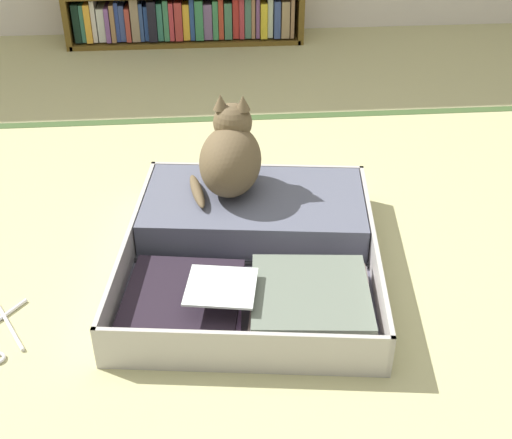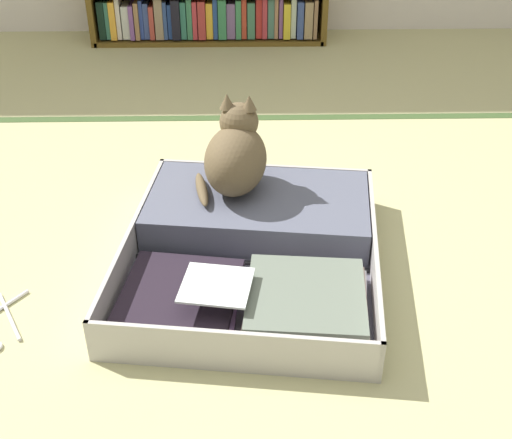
% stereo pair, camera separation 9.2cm
% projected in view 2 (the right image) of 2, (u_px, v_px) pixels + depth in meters
% --- Properties ---
extents(ground_plane, '(10.00, 10.00, 0.00)m').
position_uv_depth(ground_plane, '(228.00, 311.00, 1.75)').
color(ground_plane, tan).
extents(tatami_border, '(4.80, 0.05, 0.00)m').
position_uv_depth(tatami_border, '(232.00, 118.00, 2.77)').
color(tatami_border, '#395228').
rests_on(tatami_border, ground_plane).
extents(open_suitcase, '(0.79, 0.89, 0.12)m').
position_uv_depth(open_suitcase, '(256.00, 241.00, 1.93)').
color(open_suitcase, '#B6B1AB').
rests_on(open_suitcase, ground_plane).
extents(black_cat, '(0.25, 0.29, 0.29)m').
position_uv_depth(black_cat, '(236.00, 155.00, 1.99)').
color(black_cat, brown).
rests_on(black_cat, open_suitcase).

